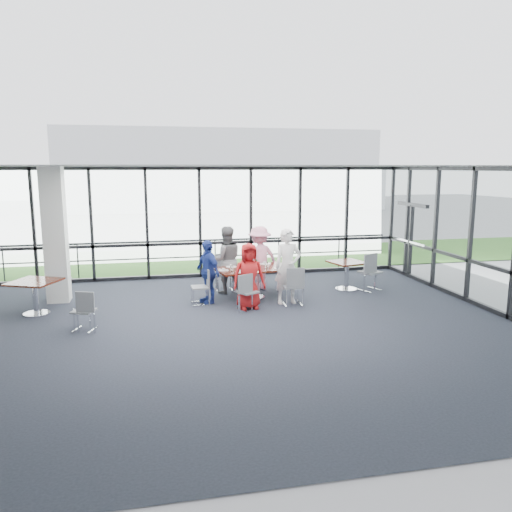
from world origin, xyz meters
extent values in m
cube|color=#20252E|center=(0.00, 0.00, -0.01)|extent=(12.00, 10.00, 0.02)
cube|color=white|center=(0.00, 0.00, 3.20)|extent=(12.00, 10.00, 0.04)
cube|color=silver|center=(0.00, -5.00, 1.60)|extent=(12.00, 0.10, 3.20)
cube|color=white|center=(0.00, 5.00, 1.60)|extent=(12.00, 0.10, 3.20)
cube|color=white|center=(6.00, 0.00, 1.60)|extent=(0.10, 10.00, 3.20)
cube|color=black|center=(6.00, 3.75, 1.05)|extent=(0.12, 1.60, 2.10)
cube|color=white|center=(-3.60, 3.00, 1.60)|extent=(0.50, 0.50, 3.20)
cube|color=gray|center=(0.00, 10.00, -0.02)|extent=(80.00, 70.00, 0.02)
cube|color=#285520|center=(0.00, 8.00, 0.01)|extent=(80.00, 5.00, 0.01)
cube|color=silver|center=(4.00, 32.00, 3.00)|extent=(24.00, 10.00, 6.00)
cylinder|color=#2D2D33|center=(0.00, 5.60, 0.50)|extent=(12.00, 0.06, 0.06)
cube|color=#320A0A|center=(1.04, 2.34, 0.73)|extent=(2.00, 1.36, 0.04)
cylinder|color=silver|center=(1.04, 2.34, 0.35)|extent=(0.12, 0.12, 0.71)
cylinder|color=silver|center=(1.04, 2.34, 0.01)|extent=(0.56, 0.56, 0.03)
cube|color=#320A0A|center=(-3.91, 1.94, 0.73)|extent=(1.22, 1.22, 0.04)
cylinder|color=silver|center=(-3.91, 1.94, 0.35)|extent=(0.12, 0.12, 0.71)
cube|color=#320A0A|center=(3.60, 2.67, 0.73)|extent=(1.00, 1.00, 0.04)
cylinder|color=silver|center=(3.60, 2.67, 0.35)|extent=(0.12, 0.12, 0.71)
imported|color=red|center=(0.75, 1.45, 0.75)|extent=(0.75, 0.51, 1.50)
imported|color=white|center=(1.72, 1.68, 0.89)|extent=(0.67, 0.51, 1.77)
imported|color=slate|center=(0.45, 2.97, 0.86)|extent=(0.86, 0.55, 1.72)
imported|color=#FE9DBB|center=(1.37, 3.17, 0.84)|extent=(1.20, 0.88, 1.67)
imported|color=#263B95|center=(-0.11, 2.13, 0.75)|extent=(0.82, 1.00, 1.50)
cylinder|color=white|center=(0.65, 1.92, 0.76)|extent=(0.26, 0.26, 0.01)
cylinder|color=white|center=(1.64, 2.13, 0.76)|extent=(0.27, 0.27, 0.01)
cylinder|color=white|center=(0.52, 2.58, 0.76)|extent=(0.26, 0.26, 0.01)
cylinder|color=white|center=(1.43, 2.77, 0.76)|extent=(0.27, 0.27, 0.01)
cylinder|color=white|center=(0.28, 2.17, 0.76)|extent=(0.24, 0.24, 0.01)
cylinder|color=white|center=(0.85, 2.04, 0.83)|extent=(0.08, 0.08, 0.15)
cylinder|color=white|center=(1.32, 2.18, 0.83)|extent=(0.08, 0.08, 0.15)
cylinder|color=white|center=(0.98, 2.60, 0.82)|extent=(0.07, 0.07, 0.13)
cylinder|color=white|center=(0.45, 2.05, 0.82)|extent=(0.07, 0.07, 0.14)
cube|color=white|center=(0.95, 1.86, 0.75)|extent=(0.36, 0.29, 0.00)
cube|color=white|center=(1.84, 2.20, 0.75)|extent=(0.30, 0.23, 0.00)
cube|color=white|center=(1.07, 2.67, 0.75)|extent=(0.36, 0.30, 0.00)
cube|color=black|center=(1.10, 2.36, 0.77)|extent=(0.10, 0.07, 0.04)
cylinder|color=#B82300|center=(1.04, 2.39, 0.84)|extent=(0.06, 0.06, 0.18)
cylinder|color=#187235|center=(1.11, 2.38, 0.85)|extent=(0.05, 0.05, 0.20)
camera|label=1|loc=(-1.35, -9.37, 3.18)|focal=35.00mm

